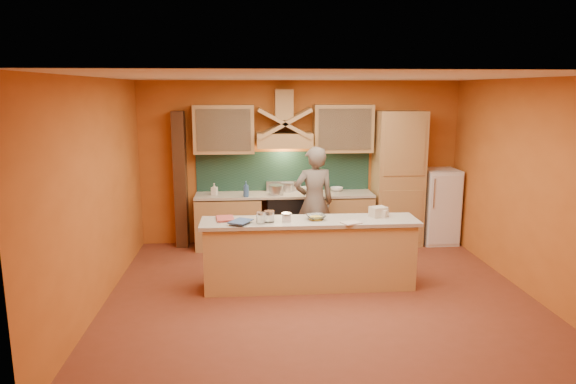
{
  "coord_description": "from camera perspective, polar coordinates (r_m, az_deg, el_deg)",
  "views": [
    {
      "loc": [
        -0.91,
        -6.28,
        2.66
      ],
      "look_at": [
        -0.34,
        0.9,
        1.21
      ],
      "focal_mm": 32.0,
      "sensor_mm": 36.0,
      "label": 1
    }
  ],
  "objects": [
    {
      "name": "dish_rack",
      "position": [
        8.81,
        2.37,
        0.3
      ],
      "size": [
        0.32,
        0.29,
        0.09
      ],
      "primitive_type": "cube",
      "rotation": [
        0.0,
        0.0,
        0.43
      ],
      "color": "silver",
      "rests_on": "counter_top"
    },
    {
      "name": "book_upper",
      "position": [
        6.71,
        -6.1,
        -3.18
      ],
      "size": [
        0.35,
        0.38,
        0.02
      ],
      "primitive_type": "imported",
      "rotation": [
        0.0,
        0.0,
        -0.52
      ],
      "color": "#3B5482",
      "rests_on": "island_top"
    },
    {
      "name": "wall_front",
      "position": [
        4.09,
        8.63,
        -6.66
      ],
      "size": [
        5.5,
        0.02,
        2.8
      ],
      "primitive_type": "cube",
      "color": "#C76926",
      "rests_on": "floor"
    },
    {
      "name": "island_body",
      "position": [
        6.99,
        2.4,
        -7.11
      ],
      "size": [
        2.8,
        0.55,
        0.88
      ],
      "primitive_type": "cube",
      "color": "tan",
      "rests_on": "floor"
    },
    {
      "name": "book_lower",
      "position": [
        6.89,
        -7.96,
        -3.0
      ],
      "size": [
        0.27,
        0.34,
        0.03
      ],
      "primitive_type": "imported",
      "rotation": [
        0.0,
        0.0,
        0.12
      ],
      "color": "#BC4B43",
      "rests_on": "island_top"
    },
    {
      "name": "soap_bottle_b",
      "position": [
        8.42,
        -4.69,
        0.33
      ],
      "size": [
        0.1,
        0.1,
        0.26
      ],
      "primitive_type": "imported",
      "rotation": [
        0.0,
        0.0,
        -0.01
      ],
      "color": "#33578D",
      "rests_on": "counter_top"
    },
    {
      "name": "base_cabinet_right",
      "position": [
        8.91,
        5.74,
        -3.15
      ],
      "size": [
        1.1,
        0.6,
        0.86
      ],
      "primitive_type": "cube",
      "color": "tan",
      "rests_on": "floor"
    },
    {
      "name": "floor",
      "position": [
        6.88,
        3.51,
        -11.35
      ],
      "size": [
        5.5,
        5.0,
        0.01
      ],
      "primitive_type": "cube",
      "color": "brown",
      "rests_on": "ground"
    },
    {
      "name": "backsplash",
      "position": [
        8.9,
        -0.51,
        2.29
      ],
      "size": [
        3.0,
        0.03,
        0.7
      ],
      "primitive_type": "cube",
      "color": "#18362C",
      "rests_on": "wall_back"
    },
    {
      "name": "wall_right",
      "position": [
        7.38,
        25.32,
        0.47
      ],
      "size": [
        0.02,
        5.0,
        2.8
      ],
      "primitive_type": "cube",
      "color": "#C76926",
      "rests_on": "floor"
    },
    {
      "name": "hood_chimney",
      "position": [
        8.66,
        -0.47,
        9.68
      ],
      "size": [
        0.3,
        0.3,
        0.5
      ],
      "primitive_type": "cube",
      "color": "tan",
      "rests_on": "wall_back"
    },
    {
      "name": "ceiling",
      "position": [
        6.35,
        3.83,
        12.65
      ],
      "size": [
        5.5,
        5.0,
        0.01
      ],
      "primitive_type": "cube",
      "color": "white",
      "rests_on": "wall_back"
    },
    {
      "name": "jar_large",
      "position": [
        6.71,
        -2.13,
        -2.74
      ],
      "size": [
        0.17,
        0.17,
        0.15
      ],
      "primitive_type": "cylinder",
      "rotation": [
        0.0,
        0.0,
        -0.3
      ],
      "color": "white",
      "rests_on": "island_top"
    },
    {
      "name": "kitchen_scale",
      "position": [
        6.76,
        -0.16,
        -2.92
      ],
      "size": [
        0.11,
        0.11,
        0.09
      ],
      "primitive_type": "cube",
      "rotation": [
        0.0,
        0.0,
        0.03
      ],
      "color": "silver",
      "rests_on": "island_top"
    },
    {
      "name": "cloth",
      "position": [
        6.72,
        7.04,
        -3.41
      ],
      "size": [
        0.29,
        0.26,
        0.02
      ],
      "primitive_type": "cube",
      "rotation": [
        0.0,
        0.0,
        0.42
      ],
      "color": "beige",
      "rests_on": "island_top"
    },
    {
      "name": "person",
      "position": [
        8.13,
        2.9,
        -1.17
      ],
      "size": [
        0.71,
        0.53,
        1.78
      ],
      "primitive_type": "imported",
      "rotation": [
        0.0,
        0.0,
        3.31
      ],
      "color": "#70665B",
      "rests_on": "floor"
    },
    {
      "name": "wall_left",
      "position": [
        6.67,
        -20.44,
        -0.21
      ],
      "size": [
        0.02,
        5.0,
        2.8
      ],
      "primitive_type": "cube",
      "color": "#C76926",
      "rests_on": "floor"
    },
    {
      "name": "pantry_column",
      "position": [
        8.99,
        12.12,
        1.47
      ],
      "size": [
        0.8,
        0.6,
        2.3
      ],
      "primitive_type": "cube",
      "color": "tan",
      "rests_on": "floor"
    },
    {
      "name": "upper_cabinet_left",
      "position": [
        8.64,
        -7.13,
        6.93
      ],
      "size": [
        1.0,
        0.35,
        0.8
      ],
      "primitive_type": "cube",
      "color": "tan",
      "rests_on": "wall_back"
    },
    {
      "name": "bowl_back",
      "position": [
        8.92,
        5.43,
        0.32
      ],
      "size": [
        0.24,
        0.24,
        0.07
      ],
      "primitive_type": "imported",
      "rotation": [
        0.0,
        0.0,
        0.1
      ],
      "color": "white",
      "rests_on": "counter_top"
    },
    {
      "name": "pot_small",
      "position": [
        8.84,
        -0.08,
        0.42
      ],
      "size": [
        0.28,
        0.28,
        0.15
      ],
      "primitive_type": "cylinder",
      "rotation": [
        0.0,
        0.0,
        -0.33
      ],
      "color": "silver",
      "rests_on": "stove"
    },
    {
      "name": "counter_top",
      "position": [
        8.68,
        -0.38,
        -0.29
      ],
      "size": [
        3.0,
        0.62,
        0.04
      ],
      "primitive_type": "cube",
      "color": "#B7AE9B",
      "rests_on": "base_cabinet_left"
    },
    {
      "name": "stove",
      "position": [
        8.79,
        -0.38,
        -3.17
      ],
      "size": [
        0.6,
        0.58,
        0.9
      ],
      "primitive_type": "cube",
      "color": "black",
      "rests_on": "floor"
    },
    {
      "name": "fridge",
      "position": [
        9.32,
        16.42,
        -1.52
      ],
      "size": [
        0.58,
        0.6,
        1.3
      ],
      "primitive_type": "cube",
      "color": "white",
      "rests_on": "floor"
    },
    {
      "name": "grocery_bag_b",
      "position": [
        7.11,
        10.3,
        -2.31
      ],
      "size": [
        0.21,
        0.2,
        0.1
      ],
      "primitive_type": "cube",
      "rotation": [
        0.0,
        0.0,
        -0.59
      ],
      "color": "beige",
      "rests_on": "island_top"
    },
    {
      "name": "mixing_bowl",
      "position": [
        6.87,
        3.12,
        -2.81
      ],
      "size": [
        0.29,
        0.29,
        0.06
      ],
      "primitive_type": "imported",
      "rotation": [
        0.0,
        0.0,
        0.18
      ],
      "color": "silver",
      "rests_on": "island_top"
    },
    {
      "name": "jar_small",
      "position": [
        6.64,
        -3.09,
        -2.92
      ],
      "size": [
        0.11,
        0.11,
        0.15
      ],
      "primitive_type": "cylinder",
      "rotation": [
        0.0,
        0.0,
        -0.01
      ],
      "color": "white",
      "rests_on": "island_top"
    },
    {
      "name": "island_top",
      "position": [
        6.86,
        2.43,
        -3.31
      ],
      "size": [
        2.9,
        0.62,
        0.05
      ],
      "primitive_type": "cube",
      "color": "#B7AE9B",
      "rests_on": "island_body"
    },
    {
      "name": "upper_cabinet_right",
      "position": [
        8.78,
        6.12,
        7.03
      ],
      "size": [
        1.0,
        0.35,
        0.8
      ],
      "primitive_type": "cube",
      "color": "tan",
      "rests_on": "wall_back"
    },
    {
      "name": "trim_column_left",
      "position": [
        8.84,
        -11.85,
        1.32
      ],
      "size": [
        0.2,
        0.3,
        2.3
      ],
      "primitive_type": "cube",
      "color": "#472816",
      "rests_on": "floor"
    },
    {
      "name": "range_hood",
      "position": [
        8.6,
        -0.41,
        5.79
      ],
      "size": [
        0.92,
        0.5,
        0.24
      ],
      "primitive_type": "cube",
      "color": "tan",
      "rests_on": "wall_back"
    },
    {
      "name": "base_cabinet_left",
      "position": [
        8.78,
        -6.58,
        -3.39
      ],
      "size": [
        1.1,
        0.6,
        0.86
      ],
      "primitive_type": "cube",
      "color": "tan",
      "rests_on": "floor"
    },
    {
      "name": "grocery_bag_a",
      "position": [
        7.11,
        10.0,
        -2.17
      ],
      "size": [
        0.25,
        0.23,
        0.14
      ],
      "primitive_type": "cube",
      "rotation": [
        0.0,
        0.0,
        0.35
      ],
      "color": "beige",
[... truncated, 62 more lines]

